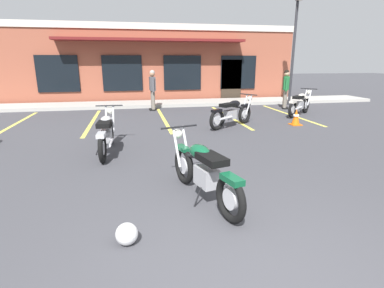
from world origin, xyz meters
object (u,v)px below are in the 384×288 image
object	(u,v)px
motorcycle_black_cruiser	(232,112)
parking_lot_lamp_post	(296,36)
person_in_black_shirt	(286,87)
motorcycle_foreground_classic	(203,170)
motorcycle_red_sportbike	(300,103)
motorcycle_blue_standard	(106,133)
traffic_cone	(296,117)
helmet_on_pavement	(127,234)
person_in_shorts_foreground	(153,88)

from	to	relation	value
motorcycle_black_cruiser	parking_lot_lamp_post	bearing A→B (deg)	43.75
person_in_black_shirt	motorcycle_foreground_classic	bearing A→B (deg)	-124.77
motorcycle_black_cruiser	person_in_black_shirt	distance (m)	4.63
motorcycle_red_sportbike	person_in_black_shirt	size ratio (longest dim) A/B	1.04
motorcycle_blue_standard	traffic_cone	distance (m)	6.19
helmet_on_pavement	motorcycle_blue_standard	bearing A→B (deg)	97.16
motorcycle_red_sportbike	parking_lot_lamp_post	distance (m)	3.90
motorcycle_foreground_classic	parking_lot_lamp_post	distance (m)	11.40
person_in_shorts_foreground	traffic_cone	distance (m)	5.93
person_in_black_shirt	traffic_cone	distance (m)	3.54
motorcycle_foreground_classic	parking_lot_lamp_post	size ratio (longest dim) A/B	0.43
motorcycle_black_cruiser	motorcycle_red_sportbike	bearing A→B (deg)	24.39
person_in_shorts_foreground	motorcycle_blue_standard	bearing A→B (deg)	-104.04
motorcycle_red_sportbike	person_in_shorts_foreground	distance (m)	5.95
person_in_black_shirt	person_in_shorts_foreground	world-z (taller)	same
person_in_black_shirt	person_in_shorts_foreground	distance (m)	5.72
motorcycle_foreground_classic	motorcycle_blue_standard	bearing A→B (deg)	119.91
person_in_black_shirt	traffic_cone	size ratio (longest dim) A/B	3.16
motorcycle_black_cruiser	helmet_on_pavement	bearing A→B (deg)	-118.76
motorcycle_blue_standard	person_in_shorts_foreground	bearing A→B (deg)	75.96
motorcycle_blue_standard	traffic_cone	bearing A→B (deg)	18.61
motorcycle_black_cruiser	person_in_black_shirt	world-z (taller)	person_in_black_shirt
motorcycle_blue_standard	parking_lot_lamp_post	bearing A→B (deg)	37.97
motorcycle_black_cruiser	helmet_on_pavement	distance (m)	6.74
motorcycle_foreground_classic	motorcycle_black_cruiser	bearing A→B (deg)	66.85
motorcycle_foreground_classic	helmet_on_pavement	xyz separation A→B (m)	(-1.13, -0.98, -0.33)
motorcycle_foreground_classic	traffic_cone	bearing A→B (deg)	48.23
motorcycle_red_sportbike	parking_lot_lamp_post	size ratio (longest dim) A/B	0.36
motorcycle_foreground_classic	helmet_on_pavement	bearing A→B (deg)	-139.28
motorcycle_red_sportbike	person_in_shorts_foreground	world-z (taller)	person_in_shorts_foreground
traffic_cone	motorcycle_black_cruiser	bearing A→B (deg)	175.66
motorcycle_foreground_classic	person_in_black_shirt	xyz separation A→B (m)	(5.55, 7.99, 0.49)
motorcycle_blue_standard	helmet_on_pavement	xyz separation A→B (m)	(0.47, -3.77, -0.33)
person_in_black_shirt	traffic_cone	bearing A→B (deg)	-111.80
motorcycle_blue_standard	traffic_cone	size ratio (longest dim) A/B	3.98
helmet_on_pavement	parking_lot_lamp_post	world-z (taller)	parking_lot_lamp_post
motorcycle_black_cruiser	person_in_black_shirt	xyz separation A→B (m)	(3.44, 3.06, 0.49)
motorcycle_red_sportbike	traffic_cone	distance (m)	1.96
helmet_on_pavement	traffic_cone	bearing A→B (deg)	46.81
motorcycle_black_cruiser	parking_lot_lamp_post	distance (m)	6.52
person_in_black_shirt	motorcycle_red_sportbike	bearing A→B (deg)	-97.61
motorcycle_foreground_classic	motorcycle_blue_standard	distance (m)	3.22
parking_lot_lamp_post	helmet_on_pavement	bearing A→B (deg)	-126.96
motorcycle_blue_standard	person_in_black_shirt	distance (m)	8.85
motorcycle_black_cruiser	traffic_cone	xyz separation A→B (m)	(2.15, -0.16, -0.20)
traffic_cone	parking_lot_lamp_post	xyz separation A→B (m)	(2.15, 4.28, 2.85)
motorcycle_foreground_classic	motorcycle_black_cruiser	world-z (taller)	same
motorcycle_black_cruiser	motorcycle_blue_standard	world-z (taller)	same
person_in_black_shirt	helmet_on_pavement	xyz separation A→B (m)	(-6.68, -8.96, -0.82)
helmet_on_pavement	motorcycle_foreground_classic	bearing A→B (deg)	40.72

